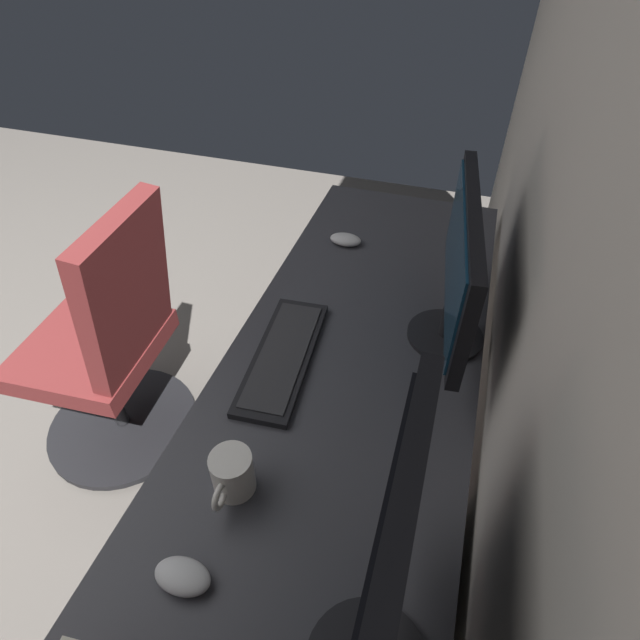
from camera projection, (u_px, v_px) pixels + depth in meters
wall_back at (623, 279)px, 0.59m from camera, size 4.41×0.10×2.60m
desk at (339, 411)px, 1.25m from camera, size 2.03×0.64×0.73m
drawer_pedestal at (312, 589)px, 1.23m from camera, size 0.40×0.51×0.69m
monitor_primary at (459, 266)px, 1.19m from camera, size 0.58×0.20×0.39m
monitor_secondary at (379, 607)px, 0.61m from camera, size 0.48×0.20×0.47m
keyboard_main at (283, 356)px, 1.27m from camera, size 0.43×0.17×0.02m
mouse_main at (183, 576)px, 0.87m from camera, size 0.06×0.10×0.03m
mouse_spare at (346, 239)px, 1.66m from camera, size 0.06×0.10×0.03m
coffee_mug at (232, 474)px, 0.98m from camera, size 0.12×0.08×0.10m
office_chair at (112, 353)px, 1.68m from camera, size 0.56×0.57×0.97m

